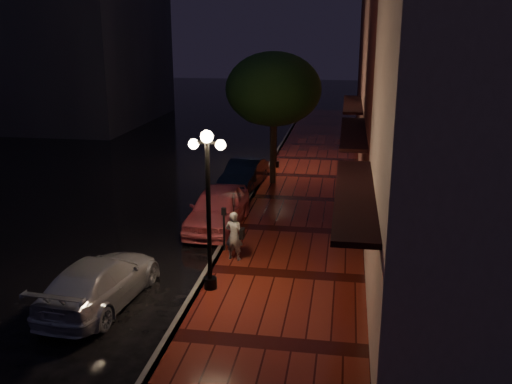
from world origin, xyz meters
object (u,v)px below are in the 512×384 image
Objects in this scene: streetlamp_far at (276,118)px; silver_car at (100,281)px; streetlamp_near at (208,201)px; street_tree at (274,91)px; navy_car at (244,175)px; parking_meter at (224,225)px; pink_car at (218,208)px; woman_with_umbrella at (234,215)px.

streetlamp_far reaches higher than silver_car.
streetlamp_near reaches higher than silver_car.
street_tree is 3.86m from navy_car.
street_tree is 8.90m from parking_meter.
pink_car is at bearing 115.24° from parking_meter.
street_tree is 2.73× the size of woman_with_umbrella.
navy_car is (-1.21, -0.65, -3.60)m from street_tree.
woman_with_umbrella is at bearing -47.86° from parking_meter.
streetlamp_far is (0.00, 14.00, 0.00)m from streetlamp_near.
street_tree is at bearing -85.09° from streetlamp_far.
streetlamp_far is 11.39m from parking_meter.
pink_car reaches higher than navy_car.
parking_meter is (-0.45, 0.66, -0.55)m from woman_with_umbrella.
streetlamp_far is at bearing 96.84° from parking_meter.
navy_car is at bearing 103.47° from parking_meter.
woman_with_umbrella is 0.98m from parking_meter.
silver_car is 3.11× the size of parking_meter.
parking_meter is at bearing 94.20° from streetlamp_near.
street_tree reaches higher than navy_car.
street_tree reaches higher than pink_car.
woman_with_umbrella is at bearing -88.79° from streetlamp_far.
streetlamp_far is at bearing 81.27° from navy_car.
woman_with_umbrella is (1.20, -8.28, 0.91)m from navy_car.
navy_car is 11.52m from silver_car.
parking_meter is (2.46, 3.77, 0.37)m from silver_car.
silver_car is at bearing -158.40° from streetlamp_near.
street_tree is (0.26, -3.01, 1.64)m from streetlamp_far.
streetlamp_near is at bearing -153.18° from silver_car.
pink_car is (-0.95, 5.12, -1.86)m from streetlamp_near.
parking_meter is at bearing -117.86° from silver_car.
pink_car is 3.39m from woman_with_umbrella.
silver_car is 4.36m from woman_with_umbrella.
streetlamp_near is 10.57m from navy_car.
navy_car is at bearing -104.55° from streetlamp_far.
parking_meter is (-0.20, 2.72, -1.60)m from streetlamp_near.
pink_car is 1.00× the size of silver_car.
navy_car is (-0.95, 10.34, -1.96)m from streetlamp_near.
streetlamp_near is 3.06× the size of parking_meter.
street_tree is at bearing -98.39° from silver_car.
street_tree is at bearing 34.12° from navy_car.
streetlamp_near is 1.11× the size of navy_car.
navy_car is at bearing -151.70° from street_tree.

